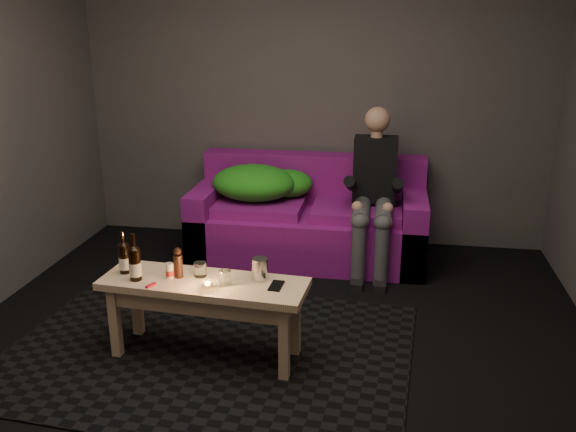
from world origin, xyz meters
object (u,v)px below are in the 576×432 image
Objects in this scene: person at (374,188)px; coffee_table at (204,294)px; beer_bottle_a at (124,258)px; sofa at (309,222)px; beer_bottle_b at (135,263)px; steel_cup at (260,269)px.

coffee_table is at bearing -120.60° from person.
sofa is at bearing 62.27° from beer_bottle_a.
beer_bottle_b is at bearing -172.22° from coffee_table.
person is at bearing -16.32° from sofa.
beer_bottle_b is (-0.77, -1.75, 0.30)m from sofa.
steel_cup reaches higher than coffee_table.
sofa is at bearing 66.17° from beer_bottle_b.
sofa is 7.36× the size of beer_bottle_a.
sofa reaches higher than steel_cup.
coffee_table is at bearing 7.78° from beer_bottle_b.
coffee_table is 0.36m from steel_cup.
beer_bottle_b is at bearing -39.68° from beer_bottle_a.
steel_cup is at bearing 9.99° from beer_bottle_b.
person is at bearing 47.18° from beer_bottle_a.
coffee_table is at bearing -167.36° from steel_cup.
sofa is 1.90m from beer_bottle_a.
person is 4.91× the size of beer_bottle_a.
beer_bottle_b reaches higher than beer_bottle_a.
steel_cup is at bearing -92.53° from sofa.
steel_cup is (0.70, 0.12, -0.04)m from beer_bottle_b.
sofa is 1.50× the size of person.
person is at bearing 67.94° from steel_cup.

